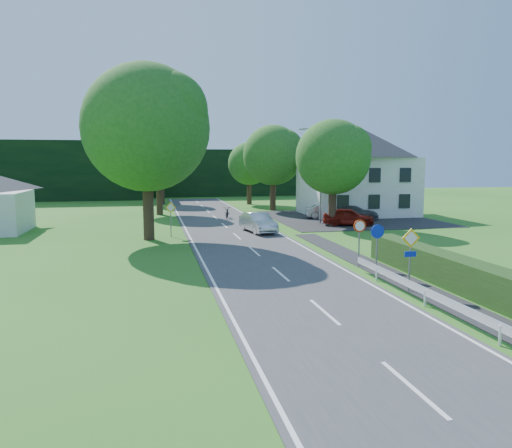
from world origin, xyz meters
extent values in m
plane|color=#29631C|center=(0.00, 0.00, 0.00)|extent=(160.00, 160.00, 0.00)
cube|color=#3B3B3D|center=(0.00, 20.00, 0.02)|extent=(7.00, 80.00, 0.04)
cube|color=black|center=(12.00, 33.00, 0.02)|extent=(14.00, 16.00, 0.04)
cube|color=white|center=(-3.25, 20.00, 0.04)|extent=(0.12, 80.00, 0.01)
cube|color=white|center=(3.25, 20.00, 0.04)|extent=(0.12, 80.00, 0.01)
cube|color=black|center=(8.00, 66.00, 3.50)|extent=(30.00, 5.00, 7.00)
cube|color=silver|center=(14.00, 36.00, 2.80)|extent=(10.00, 8.00, 5.60)
pyramid|color=#242429|center=(14.00, 36.00, 7.10)|extent=(10.60, 8.40, 3.00)
cylinder|color=gray|center=(8.20, 30.00, 4.00)|extent=(0.16, 0.16, 8.00)
cylinder|color=gray|center=(7.40, 30.00, 7.90)|extent=(1.70, 0.10, 0.10)
cube|color=gray|center=(6.50, 30.00, 7.85)|extent=(0.50, 0.18, 0.12)
cylinder|color=gray|center=(4.30, 8.00, 1.20)|extent=(0.07, 0.07, 2.40)
cube|color=yellow|center=(4.30, 7.97, 2.20)|extent=(0.78, 0.04, 0.78)
cube|color=white|center=(4.30, 7.97, 2.20)|extent=(0.57, 0.05, 0.57)
cube|color=#0B25AA|center=(4.30, 7.97, 1.55)|extent=(0.50, 0.04, 0.22)
cylinder|color=gray|center=(4.30, 11.00, 1.10)|extent=(0.07, 0.07, 2.20)
cylinder|color=#0B25AA|center=(4.30, 10.97, 2.05)|extent=(0.64, 0.04, 0.64)
cylinder|color=gray|center=(4.30, 13.00, 1.10)|extent=(0.07, 0.07, 2.20)
cylinder|color=red|center=(4.30, 12.97, 2.05)|extent=(0.64, 0.04, 0.64)
cylinder|color=white|center=(4.30, 12.95, 2.05)|extent=(0.48, 0.04, 0.48)
cylinder|color=gray|center=(-4.50, 25.00, 1.10)|extent=(0.07, 0.07, 2.20)
cube|color=yellow|center=(-4.50, 24.97, 2.05)|extent=(0.78, 0.04, 0.78)
cube|color=white|center=(-4.50, 24.97, 2.05)|extent=(0.57, 0.05, 0.57)
imported|color=silver|center=(1.86, 25.63, 0.76)|extent=(2.20, 4.56, 1.44)
imported|color=black|center=(1.02, 35.20, 0.58)|extent=(1.14, 2.17, 1.09)
imported|color=maroon|center=(9.92, 28.03, 0.75)|extent=(4.48, 2.78, 1.42)
imported|color=#A2A2A7|center=(10.02, 33.13, 0.71)|extent=(4.26, 2.32, 1.33)
imported|color=#505155|center=(12.11, 32.00, 0.67)|extent=(4.68, 3.22, 1.26)
imported|color=#A0A0A7|center=(14.18, 34.00, 0.67)|extent=(4.99, 3.83, 1.26)
imported|color=red|center=(13.09, 33.40, 1.01)|extent=(2.82, 2.84, 1.94)
camera|label=1|loc=(-5.79, -9.96, 5.23)|focal=35.00mm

